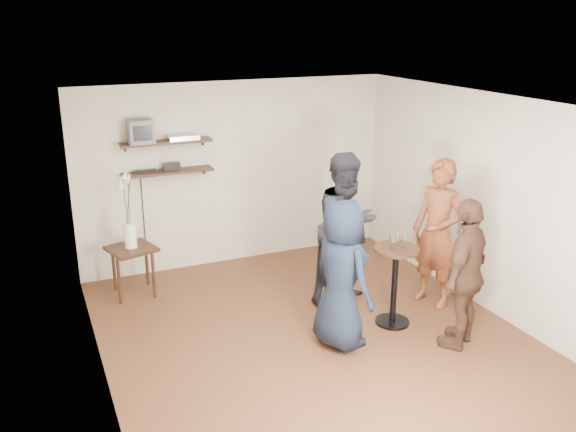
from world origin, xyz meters
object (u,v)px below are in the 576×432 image
at_px(crt_monitor, 140,131).
at_px(person_dark, 346,229).
at_px(radio, 172,166).
at_px(person_navy, 342,274).
at_px(drinks_table, 395,275).
at_px(dvd_deck, 183,137).
at_px(person_brown, 465,274).
at_px(person_plaid, 437,233).
at_px(side_table, 132,255).

distance_m(crt_monitor, person_dark, 2.92).
bearing_deg(radio, person_navy, -66.83).
bearing_deg(crt_monitor, drinks_table, -47.32).
distance_m(dvd_deck, person_brown, 4.01).
relative_size(crt_monitor, radio, 1.45).
height_order(crt_monitor, person_plaid, crt_monitor).
relative_size(radio, drinks_table, 0.23).
xyz_separation_m(crt_monitor, person_dark, (2.10, -1.72, -1.07)).
relative_size(dvd_deck, person_plaid, 0.22).
bearing_deg(person_plaid, crt_monitor, -145.35).
xyz_separation_m(dvd_deck, person_brown, (2.17, -3.20, -1.07)).
xyz_separation_m(side_table, person_dark, (2.40, -1.24, 0.42)).
bearing_deg(radio, person_dark, -45.07).
relative_size(dvd_deck, person_brown, 0.24).
bearing_deg(crt_monitor, person_brown, -49.60).
height_order(side_table, person_dark, person_dark).
height_order(dvd_deck, radio, dvd_deck).
bearing_deg(person_navy, crt_monitor, 17.66).
relative_size(radio, person_dark, 0.12).
height_order(drinks_table, person_dark, person_dark).
bearing_deg(person_brown, radio, -84.48).
height_order(person_navy, person_brown, person_brown).
bearing_deg(person_dark, crt_monitor, 125.33).
bearing_deg(dvd_deck, person_brown, -55.82).
xyz_separation_m(radio, side_table, (-0.68, -0.48, -0.98)).
xyz_separation_m(crt_monitor, person_plaid, (3.07, -2.24, -1.10)).
bearing_deg(person_brown, dvd_deck, -86.56).
xyz_separation_m(person_dark, person_brown, (0.62, -1.47, -0.12)).
xyz_separation_m(person_navy, person_brown, (1.20, -0.53, 0.01)).
bearing_deg(drinks_table, person_plaid, 19.27).
height_order(side_table, person_navy, person_navy).
relative_size(person_dark, person_navy, 1.16).
height_order(dvd_deck, person_plaid, dvd_deck).
xyz_separation_m(drinks_table, person_navy, (-0.79, -0.17, 0.22)).
height_order(drinks_table, person_plaid, person_plaid).
height_order(side_table, person_plaid, person_plaid).
distance_m(side_table, person_dark, 2.74).
xyz_separation_m(side_table, person_navy, (1.83, -2.19, 0.29)).
bearing_deg(person_navy, dvd_deck, 7.98).
bearing_deg(crt_monitor, person_navy, -60.37).
bearing_deg(dvd_deck, person_dark, -48.11).
bearing_deg(radio, dvd_deck, 0.00).
height_order(radio, person_navy, person_navy).
bearing_deg(dvd_deck, person_navy, -70.05).
distance_m(radio, person_plaid, 3.55).
bearing_deg(person_dark, radio, 119.70).
bearing_deg(person_dark, person_navy, -136.63).
height_order(crt_monitor, dvd_deck, crt_monitor).
relative_size(radio, person_brown, 0.13).
height_order(radio, person_plaid, person_plaid).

